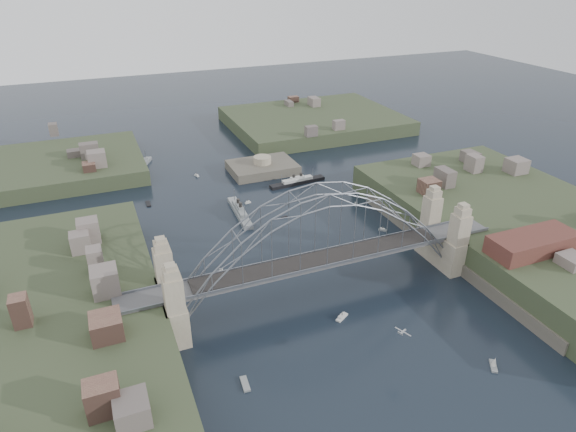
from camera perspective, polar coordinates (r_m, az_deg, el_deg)
The scene contains 23 objects.
ground at distance 110.10m, azimuth 3.61°, elevation -8.63°, with size 500.00×500.00×0.00m, color black.
bridge at distance 103.37m, azimuth 3.80°, elevation -3.08°, with size 84.00×13.80×24.60m.
shore_west at distance 102.70m, azimuth -27.59°, elevation -13.94°, with size 50.50×90.00×12.00m.
shore_east at distance 140.59m, azimuth 25.21°, elevation -1.95°, with size 50.50×90.00×12.00m.
headland_nw at distance 186.63m, azimuth -25.52°, elevation 4.48°, with size 60.00×45.00×9.00m, color #313C23.
headland_ne at distance 219.51m, azimuth 2.98°, elevation 10.35°, with size 70.00×55.00×9.50m, color #313C23.
fort_island at distance 171.28m, azimuth -2.92°, elevation 4.99°, with size 22.00×16.00×9.40m.
wharf_shed at distance 119.88m, azimuth 26.20°, elevation -2.81°, with size 20.00×8.00×4.00m, color #592D26.
finger_pier at distance 114.05m, azimuth 28.54°, elevation -10.58°, with size 4.00×22.00×1.40m, color #515154.
naval_cruiser_near at distance 141.74m, azimuth -5.54°, elevation 0.48°, with size 3.57×19.34×5.77m.
naval_cruiser_far at distance 181.50m, azimuth -16.36°, elevation 5.60°, with size 8.68×14.62×5.16m.
ocean_liner at distance 161.06m, azimuth 1.08°, elevation 3.95°, with size 19.16×4.31×4.67m.
aeroplane at distance 89.91m, azimuth 12.93°, elevation -12.81°, with size 1.82×3.11×0.47m.
small_boat_a at distance 116.78m, azimuth -7.63°, elevation -6.34°, with size 1.62×2.96×1.43m.
small_boat_b at distance 139.87m, azimuth -0.44°, elevation -0.11°, with size 1.87×0.73×0.45m.
small_boat_c at distance 103.16m, azimuth 6.18°, elevation -11.39°, with size 3.26×2.54×1.43m.
small_boat_d at distance 148.49m, azimuth 7.78°, elevation 1.33°, with size 1.88×2.53×0.45m.
small_boat_e at distance 153.09m, azimuth -15.68°, elevation 1.34°, with size 1.30×3.79×0.45m.
small_boat_f at distance 148.44m, azimuth -4.60°, elevation 1.56°, with size 1.85×0.87×1.43m.
small_boat_g at distance 99.03m, azimuth 22.47°, elevation -15.33°, with size 2.60×3.20×2.38m.
small_boat_h at distance 169.66m, azimuth -10.40°, elevation 4.57°, with size 1.37×2.16×1.43m.
small_boat_i at distance 135.37m, azimuth 10.74°, elevation -1.55°, with size 1.99×1.93×1.43m.
small_boat_j at distance 89.79m, azimuth -4.93°, elevation -18.59°, with size 1.45×3.61×0.45m.
Camera 1 is at (-40.21, -79.72, 64.41)m, focal length 31.11 mm.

